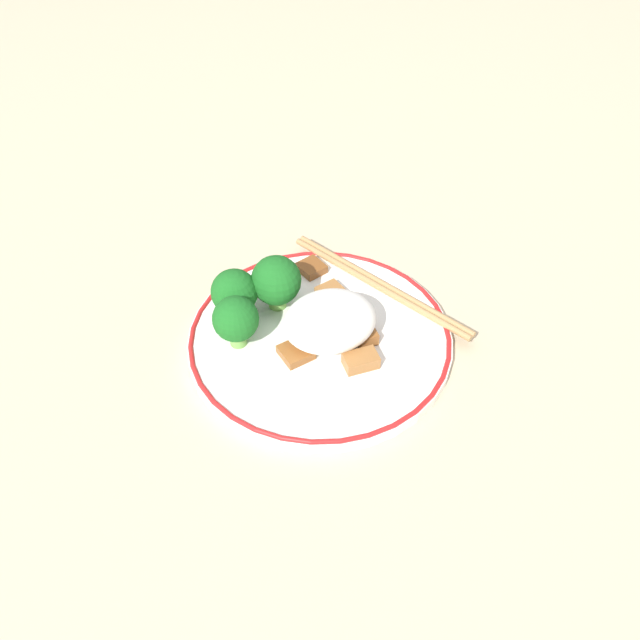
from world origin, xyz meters
The scene contains 12 objects.
ground_plane centered at (0.00, 0.00, 0.00)m, with size 3.00×3.00×0.00m, color #C6B28E.
plate centered at (0.00, 0.00, 0.01)m, with size 0.26×0.26×0.01m.
rice_mound centered at (0.01, -0.01, 0.04)m, with size 0.09×0.07×0.05m.
broccoli_back_left centered at (-0.03, 0.05, 0.05)m, with size 0.05×0.05×0.06m.
broccoli_back_center centered at (-0.07, 0.06, 0.04)m, with size 0.05×0.05×0.05m.
broccoli_back_right centered at (-0.08, 0.01, 0.04)m, with size 0.04×0.04×0.06m.
meat_near_front centered at (0.02, -0.05, 0.02)m, with size 0.03×0.02×0.01m.
meat_near_left centered at (-0.03, -0.02, 0.02)m, with size 0.03×0.03×0.01m.
meat_near_right centered at (0.04, -0.02, 0.02)m, with size 0.02×0.03×0.01m.
meat_near_back centered at (0.03, 0.05, 0.02)m, with size 0.03×0.03×0.01m.
meat_on_rice_edge centered at (0.02, 0.09, 0.02)m, with size 0.03×0.03×0.01m.
chopsticks centered at (0.08, 0.05, 0.02)m, with size 0.12×0.21×0.01m.
Camera 1 is at (-0.14, -0.40, 0.46)m, focal length 35.00 mm.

